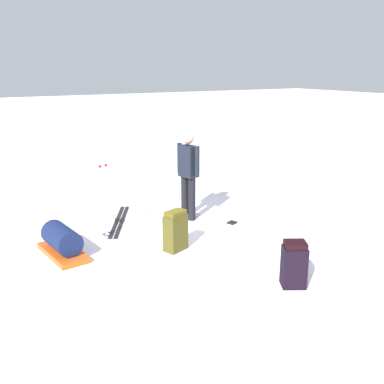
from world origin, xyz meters
TOP-DOWN VIEW (x-y plane):
  - ground_plane at (0.00, 0.00)m, footprint 80.00×80.00m
  - skier_standing at (-0.21, -0.51)m, footprint 0.30×0.56m
  - ski_pair_near at (-0.77, 0.19)m, footprint 0.88×1.83m
  - ski_pair_far at (1.03, -1.02)m, footprint 1.00×1.65m
  - backpack_large_dark at (0.72, 0.72)m, footprint 0.43×0.35m
  - backpack_bright at (-0.09, 2.59)m, footprint 0.40×0.38m
  - ski_poles_planted_near at (1.49, -0.41)m, footprint 0.18×0.10m
  - gear_sled at (2.37, 0.01)m, footprint 0.59×1.12m

SIDE VIEW (x-z plane):
  - ground_plane at x=0.00m, z-range 0.00..0.00m
  - ski_pair_near at x=-0.77m, z-range -0.01..0.04m
  - ski_pair_far at x=1.03m, z-range -0.01..0.04m
  - gear_sled at x=2.37m, z-range -0.02..0.47m
  - backpack_bright at x=-0.09m, z-range -0.01..0.64m
  - backpack_large_dark at x=0.72m, z-range -0.01..0.66m
  - ski_poles_planted_near at x=1.49m, z-range 0.07..1.37m
  - skier_standing at x=-0.21m, z-range 0.10..1.80m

